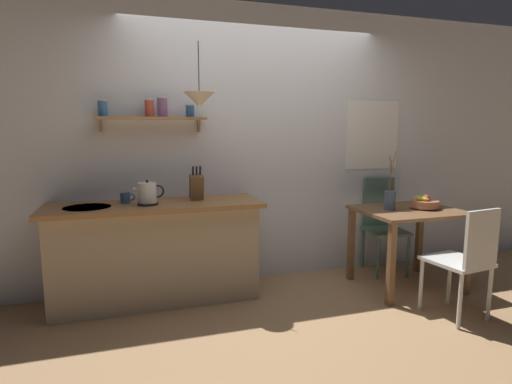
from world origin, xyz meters
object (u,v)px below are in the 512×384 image
Objects in this scene: dining_table at (408,222)px; pendant_lamp at (199,99)px; fruit_bowl at (424,203)px; twig_vase at (390,199)px; electric_kettle at (148,194)px; dining_chair_near at (466,258)px; dining_chair_far at (382,221)px; coffee_mug_by_sink at (126,198)px; knife_block at (196,187)px.

dining_table is 1.70× the size of pendant_lamp.
twig_vase reaches higher than fruit_bowl.
fruit_bowl is 0.48× the size of pendant_lamp.
dining_table is 3.64× the size of electric_kettle.
dining_chair_far is at bearing 86.31° from dining_chair_near.
dining_table is 2.62m from coffee_mug_by_sink.
fruit_bowl is 0.85× the size of knife_block.
twig_vase reaches higher than dining_chair_near.
electric_kettle is 0.91m from pendant_lamp.
pendant_lamp is at bearing 150.29° from dining_chair_near.
electric_kettle is at bearing 172.81° from twig_vase.
pendant_lamp reaches higher than electric_kettle.
electric_kettle reaches higher than dining_table.
electric_kettle reaches higher than fruit_bowl.
knife_block is 0.57× the size of pendant_lamp.
dining_chair_near is 2.31m from knife_block.
dining_chair_near is 1.24m from dining_chair_far.
pendant_lamp is at bearing 169.82° from dining_table.
twig_vase reaches higher than knife_block.
knife_block is at bearing 167.94° from fruit_bowl.
coffee_mug_by_sink is (-2.72, 0.47, 0.11)m from fruit_bowl.
electric_kettle reaches higher than coffee_mug_by_sink.
dining_chair_near is at bearing -25.10° from coffee_mug_by_sink.
knife_block is (-1.93, 1.17, 0.49)m from dining_chair_near.
electric_kettle is at bearing 172.55° from dining_table.
knife_block is at bearing -177.97° from dining_chair_far.
dining_chair_near is at bearing -103.74° from fruit_bowl.
pendant_lamp is (0.46, 0.03, 0.79)m from electric_kettle.
coffee_mug_by_sink is at bearing 170.04° from dining_table.
dining_chair_near is at bearing -91.67° from dining_table.
twig_vase reaches higher than electric_kettle.
fruit_bowl is 0.48× the size of twig_vase.
twig_vase is at bearing -12.55° from knife_block.
pendant_lamp is (0.03, -0.08, 0.76)m from knife_block.
fruit_bowl reaches higher than dining_table.
fruit_bowl is at bearing -7.51° from electric_kettle.
dining_table is 0.92× the size of dining_chair_far.
pendant_lamp is (-1.92, 0.35, 1.13)m from dining_table.
electric_kettle is 0.82× the size of knife_block.
dining_chair_far is 2.49m from electric_kettle.
electric_kettle is (-2.19, 0.28, 0.11)m from twig_vase.
dining_chair_near is 2.62m from electric_kettle.
dining_table is at bearing -9.96° from coffee_mug_by_sink.
dining_table is at bearing -10.18° from pendant_lamp.
dining_chair_near is 2.52m from pendant_lamp.
dining_table is 0.51m from dining_chair_far.
pendant_lamp reaches higher than fruit_bowl.
twig_vase reaches higher than coffee_mug_by_sink.
dining_table is 2.26m from pendant_lamp.
twig_vase is at bearing -7.19° from electric_kettle.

